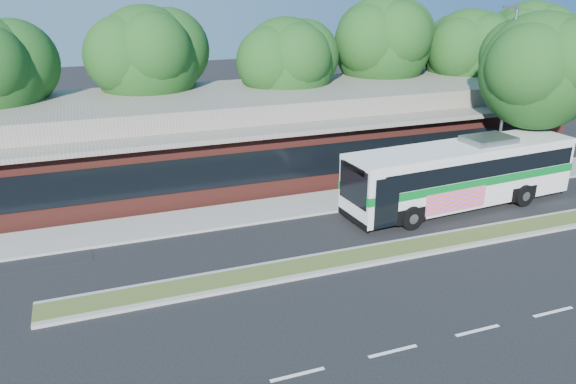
{
  "coord_description": "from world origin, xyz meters",
  "views": [
    {
      "loc": [
        -10.65,
        -16.79,
        10.18
      ],
      "look_at": [
        -3.13,
        3.51,
        2.0
      ],
      "focal_mm": 35.0,
      "sensor_mm": 36.0,
      "label": 1
    }
  ],
  "objects": [
    {
      "name": "median_strip",
      "position": [
        0.0,
        0.6,
        0.07
      ],
      "size": [
        26.0,
        1.1,
        0.15
      ],
      "primitive_type": "cube",
      "color": "#434A1F",
      "rests_on": "ground"
    },
    {
      "name": "ground",
      "position": [
        0.0,
        0.0,
        0.0
      ],
      "size": [
        120.0,
        120.0,
        0.0
      ],
      "primitive_type": "plane",
      "color": "black",
      "rests_on": "ground"
    },
    {
      "name": "tree_bg_f",
      "position": [
        20.43,
        16.14,
        6.06
      ],
      "size": [
        6.69,
        6.0,
        8.92
      ],
      "color": "black",
      "rests_on": "ground"
    },
    {
      "name": "sidewalk_tree",
      "position": [
        11.42,
        5.58,
        6.06
      ],
      "size": [
        6.55,
        5.88,
        8.86
      ],
      "color": "black",
      "rests_on": "ground"
    },
    {
      "name": "plaza_building",
      "position": [
        0.0,
        12.99,
        2.13
      ],
      "size": [
        33.2,
        11.2,
        4.45
      ],
      "color": "#56211B",
      "rests_on": "ground"
    },
    {
      "name": "tree_bg_b",
      "position": [
        -6.57,
        16.14,
        6.14
      ],
      "size": [
        6.69,
        6.0,
        9.0
      ],
      "color": "black",
      "rests_on": "ground"
    },
    {
      "name": "lamp_post",
      "position": [
        9.56,
        6.0,
        4.9
      ],
      "size": [
        0.93,
        0.18,
        9.07
      ],
      "color": "slate",
      "rests_on": "ground"
    },
    {
      "name": "tree_bg_e",
      "position": [
        14.42,
        15.14,
        5.74
      ],
      "size": [
        6.47,
        5.8,
        8.5
      ],
      "color": "black",
      "rests_on": "ground"
    },
    {
      "name": "tree_bg_c",
      "position": [
        1.4,
        15.13,
        5.59
      ],
      "size": [
        6.24,
        5.6,
        8.26
      ],
      "color": "black",
      "rests_on": "ground"
    },
    {
      "name": "transit_bus",
      "position": [
        5.71,
        3.8,
        1.84
      ],
      "size": [
        11.92,
        3.41,
        3.3
      ],
      "rotation": [
        0.0,
        0.0,
        0.07
      ],
      "color": "silver",
      "rests_on": "ground"
    },
    {
      "name": "tree_bg_d",
      "position": [
        8.45,
        16.15,
        6.42
      ],
      "size": [
        6.91,
        6.2,
        9.37
      ],
      "color": "black",
      "rests_on": "ground"
    },
    {
      "name": "sidewalk",
      "position": [
        0.0,
        6.4,
        0.06
      ],
      "size": [
        44.0,
        2.6,
        0.12
      ],
      "primitive_type": "cube",
      "color": "gray",
      "rests_on": "ground"
    }
  ]
}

